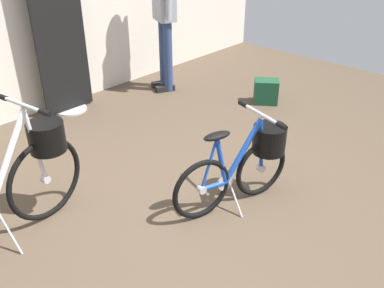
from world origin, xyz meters
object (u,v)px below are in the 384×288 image
Objects in this scene: floor_banner_stand at (61,42)px; backpack_on_floor at (266,91)px; folding_bike_foreground at (247,160)px; display_bike_left at (13,181)px; visitor_near_wall at (164,5)px.

floor_banner_stand is 2.38m from backpack_on_floor.
folding_bike_foreground is 1.68m from display_bike_left.
floor_banner_stand reaches higher than display_bike_left.
floor_banner_stand is at bearing 165.05° from visitor_near_wall.
visitor_near_wall is at bearing 111.75° from backpack_on_floor.
floor_banner_stand reaches higher than backpack_on_floor.
visitor_near_wall is at bearing 25.02° from display_bike_left.
folding_bike_foreground is 2.61m from visitor_near_wall.
folding_bike_foreground is 2.01m from backpack_on_floor.
floor_banner_stand is 2.15m from display_bike_left.
folding_bike_foreground is at bearing -33.89° from display_bike_left.
floor_banner_stand is 1.29× the size of display_bike_left.
backpack_on_floor is at bearing -68.25° from visitor_near_wall.
display_bike_left is 3.97× the size of backpack_on_floor.
visitor_near_wall reaches higher than folding_bike_foreground.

